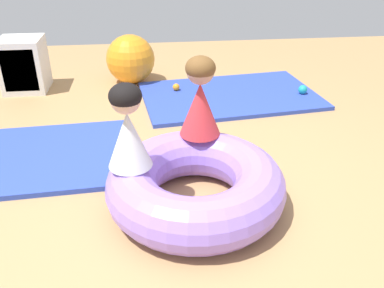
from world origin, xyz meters
TOP-DOWN VIEW (x-y plane):
  - ground_plane at (0.00, 0.00)m, footprint 8.00×8.00m
  - gym_mat_near_left at (-1.21, 0.57)m, footprint 1.95×1.16m
  - gym_mat_far_left at (0.73, 1.68)m, footprint 1.90×1.32m
  - inflatable_cushion at (0.15, -0.13)m, footprint 1.13×1.13m
  - child_in_red at (0.23, 0.25)m, footprint 0.36×0.36m
  - child_in_white at (-0.24, -0.11)m, footprint 0.36×0.36m
  - play_ball_orange at (0.18, 1.84)m, footprint 0.07×0.07m
  - play_ball_teal at (1.48, 1.59)m, footprint 0.09×0.09m
  - exercise_ball_large at (-0.29, 2.26)m, footprint 0.54×0.54m
  - storage_cube at (-1.42, 2.13)m, footprint 0.44×0.44m

SIDE VIEW (x-z plane):
  - ground_plane at x=0.00m, z-range 0.00..0.00m
  - gym_mat_near_left at x=-1.21m, z-range 0.00..0.04m
  - gym_mat_far_left at x=0.73m, z-range 0.00..0.04m
  - play_ball_orange at x=0.18m, z-range 0.04..0.11m
  - play_ball_teal at x=1.48m, z-range 0.04..0.13m
  - inflatable_cushion at x=0.15m, z-range 0.00..0.32m
  - exercise_ball_large at x=-0.29m, z-range 0.00..0.54m
  - storage_cube at x=-1.42m, z-range 0.00..0.56m
  - child_in_white at x=-0.24m, z-range 0.32..0.83m
  - child_in_red at x=0.23m, z-range 0.32..0.86m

